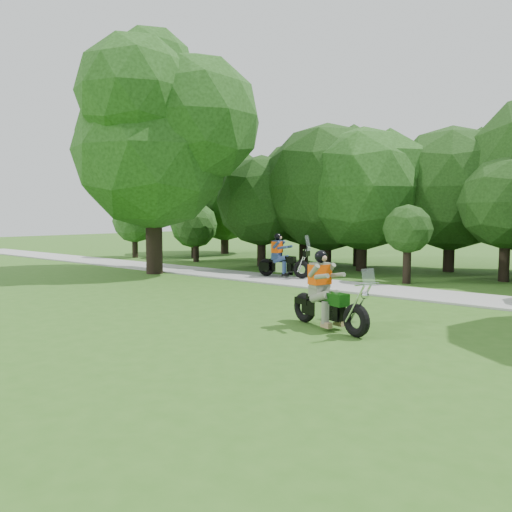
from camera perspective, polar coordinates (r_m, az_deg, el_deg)
The scene contains 5 objects.
ground at distance 9.28m, azimuth -1.08°, elevation -10.54°, with size 100.00×100.00×0.00m, color #305F1B.
walkway at distance 16.10m, azimuth 17.66°, elevation -4.10°, with size 60.00×2.20×0.06m, color gray.
big_tree_west at distance 21.55m, azimuth -11.09°, elevation 13.51°, with size 8.64×6.56×9.96m.
chopper_motorcycle at distance 10.86m, azimuth 7.94°, elevation -4.98°, with size 2.31×1.11×1.68m.
touring_motorcycle at distance 19.08m, azimuth 2.82°, elevation -0.60°, with size 2.19×0.88×1.68m.
Camera 1 is at (5.78, -6.84, 2.45)m, focal length 35.00 mm.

